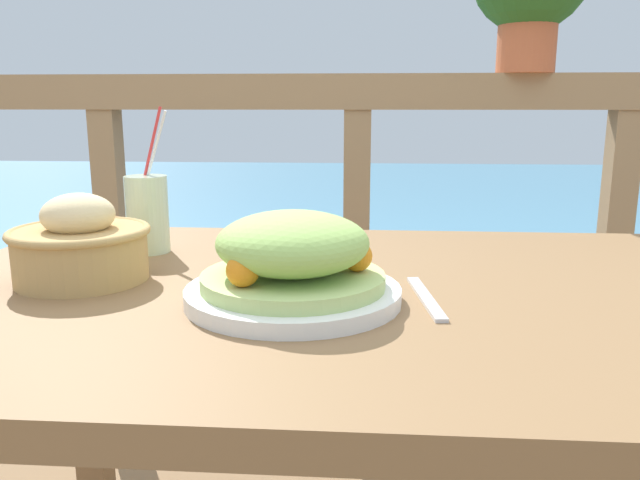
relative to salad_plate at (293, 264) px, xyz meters
name	(u,v)px	position (x,y,z in m)	size (l,w,h in m)	color
patio_table	(347,351)	(0.07, 0.08, -0.15)	(1.23, 0.80, 0.75)	olive
railing_fence	(357,203)	(0.07, 0.90, -0.06)	(2.80, 0.08, 1.07)	#937551
sea_backdrop	(361,222)	(0.07, 3.40, -0.58)	(12.00, 4.00, 0.43)	teal
salad_plate	(293,264)	(0.00, 0.00, 0.00)	(0.28, 0.28, 0.12)	white
drink_glass	(147,214)	(-0.28, 0.26, 0.02)	(0.08, 0.07, 0.25)	beige
bread_basket	(81,245)	(-0.31, 0.08, 0.00)	(0.20, 0.20, 0.13)	tan
fork	(426,298)	(0.17, 0.02, -0.05)	(0.04, 0.18, 0.00)	silver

